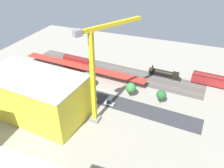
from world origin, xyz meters
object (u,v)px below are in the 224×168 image
Objects in this scene: parked_car_4 at (46,88)px; street_tree_4 at (161,95)px; street_tree_3 at (87,78)px; construction_building at (35,96)px; street_tree_1 at (87,79)px; locomotive at (165,74)px; parked_car_3 at (60,92)px; street_tree_0 at (46,71)px; box_truck_1 at (41,85)px; parked_car_2 at (77,95)px; box_truck_2 at (39,83)px; passenger_coach at (212,80)px; parked_car_1 at (92,99)px; box_truck_0 at (46,85)px; platform_canopy_near at (82,67)px; traffic_light at (75,78)px; street_tree_2 at (131,88)px; parked_car_5 at (30,85)px; tower_crane at (97,69)px; parked_car_6 at (17,81)px; freight_coach_far at (77,62)px; parked_car_0 at (110,104)px.

parked_car_4 is 0.79× the size of street_tree_4.
parked_car_4 is 0.61× the size of street_tree_3.
construction_building reaches higher than street_tree_1.
street_tree_4 is at bearing 95.34° from locomotive.
street_tree_0 is (11.92, -7.68, 4.08)m from parked_car_3.
box_truck_1 is 21.55m from street_tree_3.
box_truck_2 is at bearing -2.54° from parked_car_2.
passenger_coach is 3.75× the size of parked_car_3.
parked_car_1 is (46.91, 30.87, -2.36)m from passenger_coach.
box_truck_0 is 1.25× the size of street_tree_0.
platform_canopy_near is at bearing 10.32° from passenger_coach.
street_tree_1 is at bearing -150.70° from parked_car_4.
street_tree_1 is (31.91, 21.98, 2.35)m from locomotive.
traffic_light is (12.03, -7.73, 3.21)m from parked_car_1.
street_tree_1 is (6.46, -8.89, 3.30)m from parked_car_1.
street_tree_2 is (-20.85, -0.02, 0.16)m from street_tree_1.
platform_canopy_near is 1.81× the size of construction_building.
construction_building is at bearing 38.76° from street_tree_2.
parked_car_5 is 60.21m from street_tree_4.
parked_car_5 is 21.75m from traffic_light.
locomotive is 0.43× the size of construction_building.
street_tree_3 is at bearing -51.94° from tower_crane.
parked_car_1 is at bearing 33.35° from passenger_coach.
parked_car_6 is 34.21m from street_tree_1.
street_tree_3 is (-0.75, -8.48, 4.09)m from parked_car_2.
construction_building is (-23.56, 14.99, 7.46)m from parked_car_6.
parked_car_5 is 8.36m from box_truck_0.
box_truck_1 is at bearing 25.18° from box_truck_0.
street_tree_0 reaches higher than street_tree_1.
parked_car_5 is 4.58m from box_truck_2.
parked_car_6 is at bearing 4.09° from box_truck_0.
parked_car_1 is 0.63× the size of street_tree_0.
box_truck_1 reaches higher than parked_car_1.
parked_car_0 is at bearing 139.06° from freight_coach_far.
parked_car_5 is at bearing 21.72° from passenger_coach.
parked_car_3 is 31.34m from street_tree_2.
parked_car_2 is at bearing -177.32° from parked_car_3.
tower_crane is at bearing 69.82° from street_tree_2.
parked_car_4 is 0.49× the size of box_truck_0.
parked_car_3 is at bearing 178.07° from box_truck_1.
box_truck_2 is at bearing -27.55° from box_truck_1.
parked_car_1 is at bearing -2.56° from parked_car_0.
freight_coach_far is (67.12, 6.49, 0.16)m from passenger_coach.
parked_car_1 is 22.77m from parked_car_4.
tower_crane is 3.61× the size of box_truck_1.
parked_car_3 is at bearing 0.26° from parked_car_0.
parked_car_0 is 0.94× the size of parked_car_6.
box_truck_0 is 51.86m from street_tree_4.
parked_car_2 is at bearing -1.06° from parked_car_0.
freight_coach_far is 24.75m from box_truck_2.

